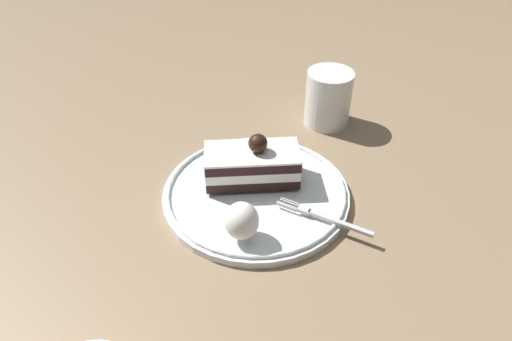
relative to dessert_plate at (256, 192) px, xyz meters
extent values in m
plane|color=#887052|center=(0.02, -0.01, -0.01)|extent=(2.40, 2.40, 0.00)
cylinder|color=white|center=(0.00, 0.00, 0.00)|extent=(0.25, 0.25, 0.01)
torus|color=white|center=(0.00, 0.00, 0.00)|extent=(0.24, 0.24, 0.01)
cube|color=black|center=(0.00, 0.02, 0.01)|extent=(0.14, 0.09, 0.01)
cube|color=white|center=(0.00, 0.02, 0.03)|extent=(0.14, 0.09, 0.01)
cube|color=black|center=(0.00, 0.02, 0.04)|extent=(0.14, 0.09, 0.01)
cube|color=white|center=(0.00, 0.02, 0.05)|extent=(0.14, 0.09, 0.00)
sphere|color=black|center=(0.01, 0.02, 0.07)|extent=(0.03, 0.03, 0.03)
ellipsoid|color=white|center=(-0.05, -0.08, 0.03)|extent=(0.04, 0.04, 0.05)
cube|color=silver|center=(0.07, -0.10, 0.01)|extent=(0.06, 0.07, 0.00)
cube|color=silver|center=(0.04, -0.06, 0.01)|extent=(0.02, 0.02, 0.00)
cube|color=silver|center=(0.03, -0.04, 0.01)|extent=(0.02, 0.02, 0.00)
cube|color=silver|center=(0.03, -0.05, 0.01)|extent=(0.02, 0.02, 0.00)
cube|color=silver|center=(0.03, -0.05, 0.01)|extent=(0.02, 0.02, 0.00)
cube|color=silver|center=(0.02, -0.05, 0.01)|extent=(0.02, 0.02, 0.00)
cylinder|color=white|center=(0.18, 0.14, 0.04)|extent=(0.07, 0.07, 0.09)
cylinder|color=orange|center=(0.18, 0.14, 0.02)|extent=(0.07, 0.07, 0.04)
camera|label=1|loc=(-0.16, -0.44, 0.41)|focal=32.23mm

